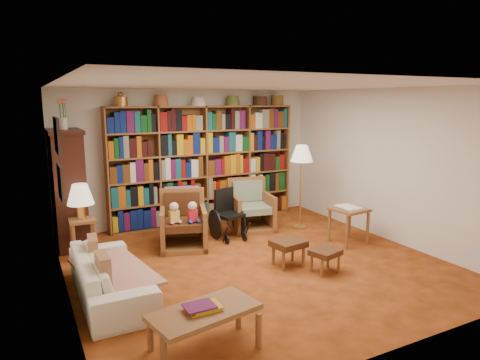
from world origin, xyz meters
TOP-DOWN VIEW (x-y plane):
  - floor at (0.00, 0.00)m, footprint 5.00×5.00m
  - ceiling at (0.00, 0.00)m, footprint 5.00×5.00m
  - wall_back at (0.00, 2.50)m, footprint 5.00×0.00m
  - wall_front at (0.00, -2.50)m, footprint 5.00×0.00m
  - wall_left at (-2.50, 0.00)m, footprint 0.00×5.00m
  - wall_right at (2.50, 0.00)m, footprint 0.00×5.00m
  - bookshelf at (0.20, 2.33)m, footprint 3.60×0.30m
  - curio_cabinet at (-2.25, 2.00)m, footprint 0.50×0.95m
  - framed_pictures at (-2.48, 0.30)m, footprint 0.03×0.52m
  - sofa at (-2.05, -0.16)m, footprint 1.84×0.72m
  - sofa_throw at (-2.00, -0.16)m, footprint 0.91×1.45m
  - cushion_left at (-2.18, 0.19)m, footprint 0.15×0.37m
  - cushion_right at (-2.18, -0.51)m, footprint 0.12×0.37m
  - side_table_lamp at (-2.15, 1.40)m, footprint 0.37×0.37m
  - table_lamp at (-2.15, 1.40)m, footprint 0.39×0.39m
  - armchair_leather at (-0.69, 1.17)m, footprint 0.94×0.95m
  - armchair_sage at (0.73, 1.54)m, footprint 0.87×0.88m
  - wheelchair at (0.15, 1.25)m, footprint 0.50×0.66m
  - floor_lamp at (1.57, 1.13)m, footprint 0.40×0.40m
  - side_table_papers at (1.77, 0.06)m, footprint 0.55×0.55m
  - footstool_a at (0.36, -0.31)m, footprint 0.49×0.43m
  - footstool_b at (0.68, -0.73)m, footprint 0.44×0.40m
  - coffee_table at (-1.48, -1.68)m, footprint 1.09×0.69m

SIDE VIEW (x-z plane):
  - floor at x=0.00m, z-range 0.00..0.00m
  - footstool_b at x=0.68m, z-range 0.10..0.42m
  - sofa at x=-2.05m, z-range 0.00..0.54m
  - sofa_throw at x=-2.00m, z-range 0.28..0.32m
  - footstool_a at x=0.36m, z-range 0.12..0.49m
  - armchair_sage at x=0.73m, z-range -0.11..0.79m
  - coffee_table at x=-1.48m, z-range 0.12..0.58m
  - armchair_leather at x=-0.69m, z-range -0.08..0.83m
  - wheelchair at x=0.15m, z-range -0.04..0.79m
  - side_table_lamp at x=-2.15m, z-range 0.12..0.70m
  - cushion_right at x=-2.18m, z-range 0.27..0.63m
  - cushion_left at x=-2.18m, z-range 0.27..0.63m
  - side_table_papers at x=1.77m, z-range 0.18..0.80m
  - table_lamp at x=-2.15m, z-range 0.67..1.19m
  - curio_cabinet at x=-2.25m, z-range -0.25..2.15m
  - bookshelf at x=0.20m, z-range -0.04..2.38m
  - wall_back at x=0.00m, z-range -1.25..3.75m
  - wall_front at x=0.00m, z-range -1.25..3.75m
  - wall_left at x=-2.50m, z-range -1.25..3.75m
  - wall_right at x=2.50m, z-range -1.25..3.75m
  - floor_lamp at x=1.57m, z-range 0.55..2.07m
  - framed_pictures at x=-2.48m, z-range 1.14..2.11m
  - ceiling at x=0.00m, z-range 2.50..2.50m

